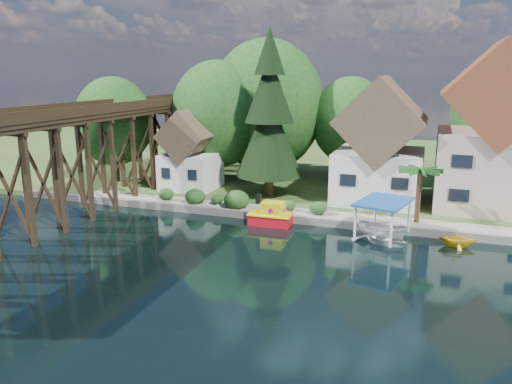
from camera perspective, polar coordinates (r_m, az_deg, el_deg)
ground at (r=33.36m, az=-1.51°, el=-7.16°), size 140.00×140.00×0.00m
bank at (r=65.15m, az=9.20°, el=3.17°), size 140.00×52.00×0.50m
seawall at (r=39.53m, az=8.09°, el=-3.48°), size 60.00×0.40×0.62m
promenade at (r=40.38m, az=11.25°, el=-2.92°), size 50.00×2.60×0.06m
trestle_bridge at (r=44.23m, az=-18.86°, el=4.45°), size 4.12×44.18×9.30m
house_left at (r=45.81m, az=13.99°, el=4.80°), size 7.64×8.64×11.02m
house_center at (r=46.20m, az=25.36°, el=5.57°), size 8.65×9.18×13.89m
shed at (r=49.59m, az=-7.49°, el=4.19°), size 5.09×5.40×7.85m
bg_trees at (r=51.60m, az=8.02°, el=8.41°), size 49.90×13.30×10.57m
shrubs at (r=42.83m, az=-2.87°, el=-0.75°), size 15.76×2.47×1.70m
conifer at (r=45.96m, az=1.54°, el=8.62°), size 6.20×6.20×15.26m
palm_tree at (r=39.50m, az=18.25°, el=2.19°), size 3.47×3.47×4.56m
tugboat at (r=39.50m, az=1.73°, el=-2.71°), size 3.41×1.90×2.46m
boat_white_a at (r=36.85m, az=14.06°, el=-4.82°), size 5.17×4.72×0.88m
boat_canopy at (r=36.87m, az=14.26°, el=-3.48°), size 4.13×5.18×2.94m
boat_yellow at (r=37.42m, az=22.05°, el=-4.83°), size 2.49×2.16×1.28m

